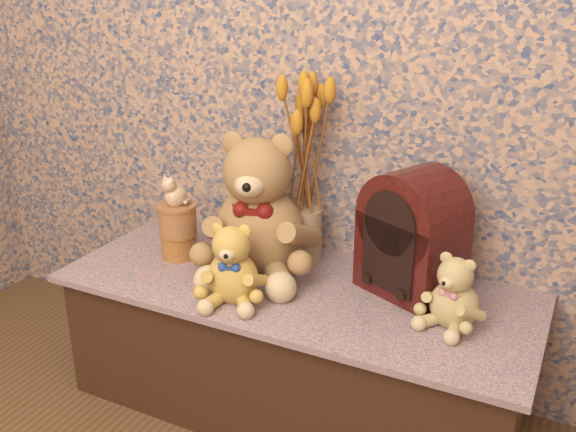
% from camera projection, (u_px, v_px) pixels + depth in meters
% --- Properties ---
extents(display_shelf, '(1.43, 0.59, 0.44)m').
position_uv_depth(display_shelf, '(295.00, 346.00, 2.02)').
color(display_shelf, '#395174').
rests_on(display_shelf, ground).
extents(teddy_large, '(0.48, 0.53, 0.48)m').
position_uv_depth(teddy_large, '(259.00, 197.00, 1.97)').
color(teddy_large, '#9B6A3C').
rests_on(teddy_large, display_shelf).
extents(teddy_medium, '(0.26, 0.29, 0.25)m').
position_uv_depth(teddy_medium, '(233.00, 259.00, 1.82)').
color(teddy_medium, '#B28932').
rests_on(teddy_medium, display_shelf).
extents(teddy_small, '(0.23, 0.25, 0.22)m').
position_uv_depth(teddy_small, '(456.00, 287.00, 1.69)').
color(teddy_small, tan).
rests_on(teddy_small, display_shelf).
extents(cathedral_radio, '(0.33, 0.29, 0.38)m').
position_uv_depth(cathedral_radio, '(413.00, 232.00, 1.84)').
color(cathedral_radio, '#390D0A').
rests_on(cathedral_radio, display_shelf).
extents(ceramic_vase, '(0.12, 0.12, 0.18)m').
position_uv_depth(ceramic_vase, '(306.00, 234.00, 2.08)').
color(ceramic_vase, tan).
rests_on(ceramic_vase, display_shelf).
extents(dried_stalks, '(0.29, 0.29, 0.42)m').
position_uv_depth(dried_stalks, '(306.00, 146.00, 1.97)').
color(dried_stalks, orange).
rests_on(dried_stalks, ceramic_vase).
extents(biscuit_tin_lower, '(0.14, 0.14, 0.09)m').
position_uv_depth(biscuit_tin_lower, '(179.00, 244.00, 2.12)').
color(biscuit_tin_lower, gold).
rests_on(biscuit_tin_lower, display_shelf).
extents(biscuit_tin_upper, '(0.16, 0.16, 0.10)m').
position_uv_depth(biscuit_tin_upper, '(177.00, 219.00, 2.09)').
color(biscuit_tin_upper, tan).
rests_on(biscuit_tin_upper, biscuit_tin_lower).
extents(cat_figurine, '(0.10, 0.10, 0.11)m').
position_uv_depth(cat_figurine, '(175.00, 189.00, 2.05)').
color(cat_figurine, silver).
rests_on(cat_figurine, biscuit_tin_upper).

